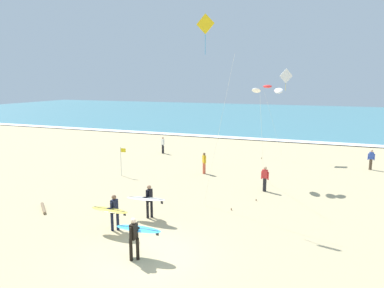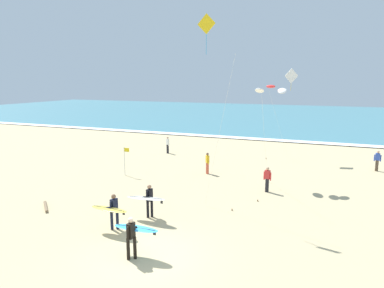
{
  "view_description": "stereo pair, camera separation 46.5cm",
  "coord_description": "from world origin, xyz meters",
  "views": [
    {
      "loc": [
        5.96,
        -10.9,
        6.79
      ],
      "look_at": [
        0.32,
        4.22,
        3.78
      ],
      "focal_mm": 31.93,
      "sensor_mm": 36.0,
      "label": 1
    },
    {
      "loc": [
        6.39,
        -10.73,
        6.79
      ],
      "look_at": [
        0.32,
        4.22,
        3.78
      ],
      "focal_mm": 31.93,
      "sensor_mm": 36.0,
      "label": 2
    }
  ],
  "objects": [
    {
      "name": "surfer_trailing",
      "position": [
        -2.51,
        1.5,
        1.04
      ],
      "size": [
        1.94,
        0.95,
        1.71
      ],
      "color": "black",
      "rests_on": "ground"
    },
    {
      "name": "surfer_third",
      "position": [
        -1.7,
        3.37,
        1.04
      ],
      "size": [
        2.16,
        0.93,
        1.71
      ],
      "color": "black",
      "rests_on": "ground"
    },
    {
      "name": "bystander_white_top",
      "position": [
        -7.67,
        17.78,
        0.81
      ],
      "size": [
        0.42,
        0.33,
        1.59
      ],
      "color": "black",
      "rests_on": "ground"
    },
    {
      "name": "driftwood_log",
      "position": [
        -7.54,
        2.53,
        0.08
      ],
      "size": [
        1.3,
        1.18,
        0.15
      ],
      "primitive_type": "cylinder",
      "rotation": [
        0.0,
        1.57,
        2.41
      ],
      "color": "#846B4C",
      "rests_on": "ground"
    },
    {
      "name": "shoreline_foam",
      "position": [
        0.0,
        28.6,
        0.09
      ],
      "size": [
        160.0,
        1.68,
        0.01
      ],
      "primitive_type": "cube",
      "color": "white",
      "rests_on": "ocean_water"
    },
    {
      "name": "kite_diamond_ivory_mid",
      "position": [
        3.05,
        20.05,
        6.98
      ],
      "size": [
        2.19,
        1.73,
        7.83
      ],
      "color": "white",
      "rests_on": "ground"
    },
    {
      "name": "bystander_blue_top",
      "position": [
        9.95,
        17.93,
        0.81
      ],
      "size": [
        0.5,
        0.22,
        1.59
      ],
      "color": "#4C3D2D",
      "rests_on": "ground"
    },
    {
      "name": "bystander_yellow_top",
      "position": [
        -1.75,
        12.35,
        0.81
      ],
      "size": [
        0.35,
        0.4,
        1.59
      ],
      "color": "#D8593F",
      "rests_on": "ground"
    },
    {
      "name": "bystander_red_top",
      "position": [
        3.07,
        9.78,
        0.81
      ],
      "size": [
        0.49,
        0.25,
        1.59
      ],
      "color": "black",
      "rests_on": "ground"
    },
    {
      "name": "ocean_water",
      "position": [
        0.0,
        58.3,
        0.04
      ],
      "size": [
        160.0,
        60.0,
        0.08
      ],
      "primitive_type": "cube",
      "color": "teal",
      "rests_on": "ground"
    },
    {
      "name": "kite_arc_scarlet_near",
      "position": [
        2.68,
        12.11,
        6.22
      ],
      "size": [
        2.07,
        4.81,
        6.52
      ],
      "color": "white",
      "rests_on": "ground"
    },
    {
      "name": "surfer_lead",
      "position": [
        -0.33,
        -0.19,
        1.04
      ],
      "size": [
        1.94,
        0.91,
        1.71
      ],
      "color": "black",
      "rests_on": "ground"
    },
    {
      "name": "kite_diamond_golden_far",
      "position": [
        0.4,
        6.12,
        9.08
      ],
      "size": [
        2.11,
        0.27,
        10.09
      ],
      "color": "yellow",
      "rests_on": "ground"
    },
    {
      "name": "ground_plane",
      "position": [
        0.0,
        0.0,
        0.0
      ],
      "size": [
        160.0,
        160.0,
        0.0
      ],
      "primitive_type": "plane",
      "color": "tan"
    },
    {
      "name": "lifeguard_flag",
      "position": [
        -7.13,
        9.72,
        1.27
      ],
      "size": [
        0.45,
        0.05,
        2.1
      ],
      "color": "silver",
      "rests_on": "ground"
    }
  ]
}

